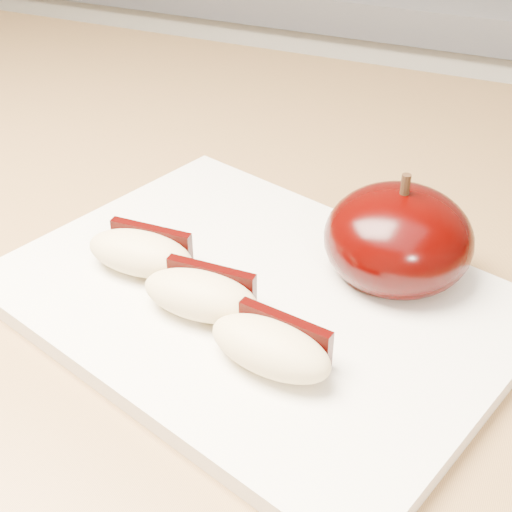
% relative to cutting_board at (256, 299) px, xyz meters
% --- Properties ---
extents(back_cabinet, '(2.40, 0.62, 0.94)m').
position_rel_cutting_board_xyz_m(back_cabinet, '(0.06, 0.80, -0.44)').
color(back_cabinet, silver).
rests_on(back_cabinet, ground).
extents(cutting_board, '(0.33, 0.28, 0.01)m').
position_rel_cutting_board_xyz_m(cutting_board, '(0.00, 0.00, 0.00)').
color(cutting_board, white).
rests_on(cutting_board, island_counter).
extents(apple_half, '(0.11, 0.11, 0.07)m').
position_rel_cutting_board_xyz_m(apple_half, '(0.07, 0.05, 0.03)').
color(apple_half, black).
rests_on(apple_half, cutting_board).
extents(apple_wedge_a, '(0.07, 0.04, 0.02)m').
position_rel_cutting_board_xyz_m(apple_wedge_a, '(-0.07, -0.01, 0.02)').
color(apple_wedge_a, beige).
rests_on(apple_wedge_a, cutting_board).
extents(apple_wedge_b, '(0.07, 0.03, 0.02)m').
position_rel_cutting_board_xyz_m(apple_wedge_b, '(-0.02, -0.03, 0.02)').
color(apple_wedge_b, beige).
rests_on(apple_wedge_b, cutting_board).
extents(apple_wedge_c, '(0.07, 0.04, 0.02)m').
position_rel_cutting_board_xyz_m(apple_wedge_c, '(0.03, -0.05, 0.02)').
color(apple_wedge_c, beige).
rests_on(apple_wedge_c, cutting_board).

